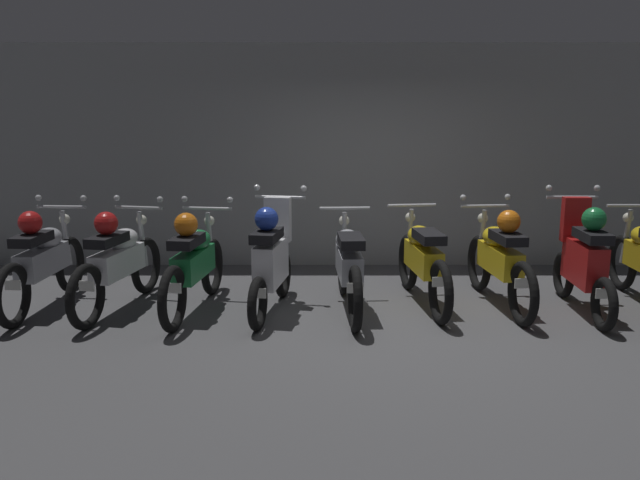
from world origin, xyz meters
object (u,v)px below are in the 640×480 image
(motorbike_slot_5, at_px, (426,260))
(motorbike_slot_0, at_px, (46,260))
(motorbike_slot_2, at_px, (197,262))
(motorbike_slot_3, at_px, (274,259))
(motorbike_slot_6, at_px, (503,259))
(motorbike_slot_1, at_px, (121,261))
(motorbike_slot_7, at_px, (587,260))
(motorbike_slot_4, at_px, (352,265))

(motorbike_slot_5, bearing_deg, motorbike_slot_0, -178.09)
(motorbike_slot_2, bearing_deg, motorbike_slot_5, 5.77)
(motorbike_slot_3, relative_size, motorbike_slot_6, 0.86)
(motorbike_slot_1, height_order, motorbike_slot_7, motorbike_slot_7)
(motorbike_slot_1, relative_size, motorbike_slot_3, 1.15)
(motorbike_slot_6, bearing_deg, motorbike_slot_7, -14.58)
(motorbike_slot_2, relative_size, motorbike_slot_6, 1.00)
(motorbike_slot_1, bearing_deg, motorbike_slot_0, 176.74)
(motorbike_slot_4, height_order, motorbike_slot_6, motorbike_slot_6)
(motorbike_slot_4, bearing_deg, motorbike_slot_3, -176.69)
(motorbike_slot_4, relative_size, motorbike_slot_7, 1.16)
(motorbike_slot_3, relative_size, motorbike_slot_4, 0.86)
(motorbike_slot_1, xyz_separation_m, motorbike_slot_4, (2.44, -0.04, -0.04))
(motorbike_slot_7, bearing_deg, motorbike_slot_1, 178.83)
(motorbike_slot_6, xyz_separation_m, motorbike_slot_7, (0.81, -0.21, 0.04))
(motorbike_slot_1, distance_m, motorbike_slot_3, 1.63)
(motorbike_slot_1, relative_size, motorbike_slot_5, 0.99)
(motorbike_slot_3, distance_m, motorbike_slot_6, 2.44)
(motorbike_slot_6, bearing_deg, motorbike_slot_1, -178.41)
(motorbike_slot_0, bearing_deg, motorbike_slot_7, -1.46)
(motorbike_slot_1, distance_m, motorbike_slot_4, 2.44)
(motorbike_slot_2, bearing_deg, motorbike_slot_3, -1.66)
(motorbike_slot_2, distance_m, motorbike_slot_6, 3.25)
(motorbike_slot_2, height_order, motorbike_slot_5, motorbike_slot_2)
(motorbike_slot_3, height_order, motorbike_slot_5, motorbike_slot_3)
(motorbike_slot_7, bearing_deg, motorbike_slot_0, 178.54)
(motorbike_slot_4, distance_m, motorbike_slot_5, 0.84)
(motorbike_slot_4, bearing_deg, motorbike_slot_0, 178.45)
(motorbike_slot_1, bearing_deg, motorbike_slot_6, 1.59)
(motorbike_slot_5, bearing_deg, motorbike_slot_4, -164.63)
(motorbike_slot_4, xyz_separation_m, motorbike_slot_5, (0.81, 0.22, 0.00))
(motorbike_slot_4, height_order, motorbike_slot_5, same)
(motorbike_slot_5, bearing_deg, motorbike_slot_1, -176.80)
(motorbike_slot_0, relative_size, motorbike_slot_7, 1.16)
(motorbike_slot_1, xyz_separation_m, motorbike_slot_6, (4.06, 0.11, 0.00))
(motorbike_slot_0, distance_m, motorbike_slot_3, 2.45)
(motorbike_slot_5, relative_size, motorbike_slot_6, 1.00)
(motorbike_slot_1, bearing_deg, motorbike_slot_2, -4.55)
(motorbike_slot_1, height_order, motorbike_slot_3, motorbike_slot_3)
(motorbike_slot_0, bearing_deg, motorbike_slot_3, -3.15)
(motorbike_slot_3, xyz_separation_m, motorbike_slot_6, (2.43, 0.20, -0.04))
(motorbike_slot_1, bearing_deg, motorbike_slot_5, 3.20)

